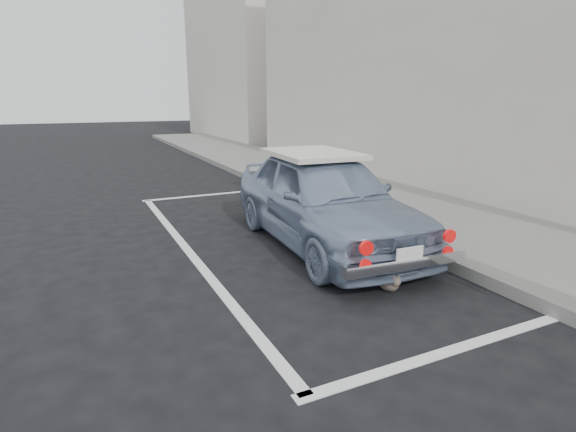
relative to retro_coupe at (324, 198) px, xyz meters
name	(u,v)px	position (x,y,z in m)	size (l,w,h in m)	color
ground	(369,336)	(-0.95, -2.46, -0.68)	(80.00, 80.00, 0.00)	black
sidewalk	(461,228)	(2.25, -0.46, -0.61)	(2.80, 40.00, 0.15)	slate
shop_building	(514,27)	(5.38, 1.54, 2.81)	(3.50, 18.00, 7.00)	beige
building_far	(244,59)	(5.40, 17.54, 3.32)	(3.50, 10.00, 8.00)	beige
pline_rear	(453,350)	(-0.45, -2.96, -0.68)	(3.00, 0.12, 0.01)	silver
pline_front	(213,194)	(-0.45, 4.04, -0.68)	(3.00, 0.12, 0.01)	silver
pline_side	(188,251)	(-1.85, 0.54, -0.68)	(0.12, 7.00, 0.01)	silver
retro_coupe	(324,198)	(0.00, 0.00, 0.00)	(1.81, 4.04, 1.35)	#7C8DAA
cat	(389,281)	(-0.17, -1.74, -0.57)	(0.21, 0.44, 0.23)	#776A5B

